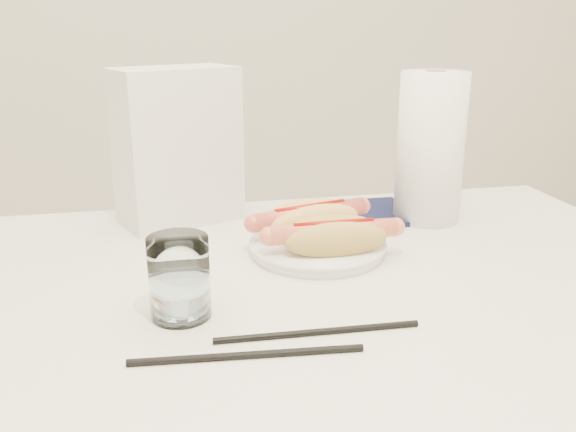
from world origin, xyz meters
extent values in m
cube|color=white|center=(0.00, 0.00, 0.73)|extent=(1.20, 0.80, 0.04)
cylinder|color=silver|center=(0.54, 0.34, 0.35)|extent=(0.04, 0.04, 0.71)
cylinder|color=white|center=(0.06, 0.11, 0.76)|extent=(0.22, 0.22, 0.02)
ellipsoid|color=#EFBB5F|center=(0.06, 0.13, 0.79)|extent=(0.16, 0.08, 0.05)
ellipsoid|color=#EFBB5F|center=(0.05, 0.17, 0.79)|extent=(0.16, 0.08, 0.05)
ellipsoid|color=#EFBB5F|center=(0.06, 0.15, 0.78)|extent=(0.15, 0.09, 0.03)
cylinder|color=#D4554B|center=(0.06, 0.15, 0.80)|extent=(0.19, 0.08, 0.03)
cylinder|color=#990A05|center=(0.06, 0.15, 0.81)|extent=(0.12, 0.04, 0.01)
ellipsoid|color=tan|center=(0.07, 0.05, 0.79)|extent=(0.15, 0.04, 0.05)
ellipsoid|color=tan|center=(0.07, 0.08, 0.79)|extent=(0.15, 0.04, 0.05)
ellipsoid|color=tan|center=(0.07, 0.07, 0.78)|extent=(0.14, 0.06, 0.03)
cylinder|color=#E87052|center=(0.07, 0.07, 0.80)|extent=(0.19, 0.03, 0.03)
cylinder|color=#990A05|center=(0.07, 0.07, 0.81)|extent=(0.12, 0.01, 0.01)
cylinder|color=white|center=(-0.15, -0.06, 0.80)|extent=(0.07, 0.07, 0.10)
cylinder|color=black|center=(-0.09, -0.17, 0.75)|extent=(0.25, 0.03, 0.01)
cylinder|color=black|center=(0.00, -0.13, 0.75)|extent=(0.24, 0.02, 0.01)
cube|color=silver|center=(-0.14, 0.31, 0.88)|extent=(0.23, 0.18, 0.27)
cube|color=#111536|center=(0.19, 0.27, 0.75)|extent=(0.16, 0.16, 0.01)
cylinder|color=white|center=(0.29, 0.23, 0.88)|extent=(0.14, 0.14, 0.26)
camera|label=1|loc=(-0.16, -0.73, 1.09)|focal=37.87mm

